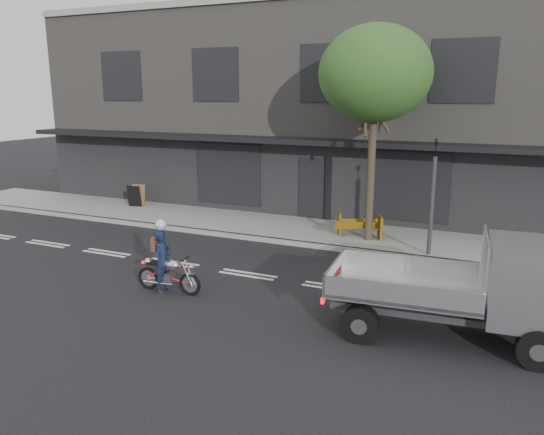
{
  "coord_description": "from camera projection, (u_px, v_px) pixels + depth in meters",
  "views": [
    {
      "loc": [
        6.08,
        -11.98,
        4.75
      ],
      "look_at": [
        0.48,
        0.5,
        1.51
      ],
      "focal_mm": 35.0,
      "sensor_mm": 36.0,
      "label": 1
    }
  ],
  "objects": [
    {
      "name": "sandwich_board",
      "position": [
        134.0,
        196.0,
        21.71
      ],
      "size": [
        0.63,
        0.49,
        0.89
      ],
      "primitive_type": null,
      "rotation": [
        0.0,
        0.0,
        0.23
      ],
      "color": "black",
      "rests_on": "sidewalk"
    },
    {
      "name": "ground",
      "position": [
        248.0,
        275.0,
        14.15
      ],
      "size": [
        80.0,
        80.0,
        0.0
      ],
      "primitive_type": "plane",
      "color": "black",
      "rests_on": "ground"
    },
    {
      "name": "kerb",
      "position": [
        292.0,
        243.0,
        16.89
      ],
      "size": [
        32.0,
        0.2,
        0.15
      ],
      "primitive_type": "cube",
      "color": "gray",
      "rests_on": "ground"
    },
    {
      "name": "building_main",
      "position": [
        362.0,
        110.0,
        23.26
      ],
      "size": [
        26.0,
        10.0,
        8.0
      ],
      "primitive_type": "cube",
      "color": "slate",
      "rests_on": "ground"
    },
    {
      "name": "rider",
      "position": [
        163.0,
        261.0,
        12.83
      ],
      "size": [
        0.4,
        0.58,
        1.54
      ],
      "primitive_type": "imported",
      "rotation": [
        0.0,
        0.0,
        1.62
      ],
      "color": "#121A33",
      "rests_on": "ground"
    },
    {
      "name": "street_tree",
      "position": [
        375.0,
        74.0,
        15.79
      ],
      "size": [
        3.4,
        3.4,
        6.74
      ],
      "color": "#382B21",
      "rests_on": "ground"
    },
    {
      "name": "flatbed_ute",
      "position": [
        510.0,
        284.0,
        9.97
      ],
      "size": [
        4.77,
        2.25,
        2.15
      ],
      "rotation": [
        0.0,
        0.0,
        0.08
      ],
      "color": "black",
      "rests_on": "ground"
    },
    {
      "name": "construction_barrier",
      "position": [
        358.0,
        226.0,
        17.01
      ],
      "size": [
        1.55,
        1.11,
        0.81
      ],
      "primitive_type": null,
      "rotation": [
        0.0,
        0.0,
        0.42
      ],
      "color": "orange",
      "rests_on": "sidewalk"
    },
    {
      "name": "motorcycle",
      "position": [
        168.0,
        274.0,
        12.84
      ],
      "size": [
        1.75,
        0.51,
        0.9
      ],
      "rotation": [
        0.0,
        0.0,
        0.05
      ],
      "color": "black",
      "rests_on": "ground"
    },
    {
      "name": "traffic_light_pole",
      "position": [
        432.0,
        204.0,
        15.07
      ],
      "size": [
        0.12,
        0.12,
        3.5
      ],
      "color": "#2D2D30",
      "rests_on": "ground"
    },
    {
      "name": "sidewalk",
      "position": [
        309.0,
        231.0,
        18.31
      ],
      "size": [
        32.0,
        3.2,
        0.15
      ],
      "primitive_type": "cube",
      "color": "gray",
      "rests_on": "ground"
    }
  ]
}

